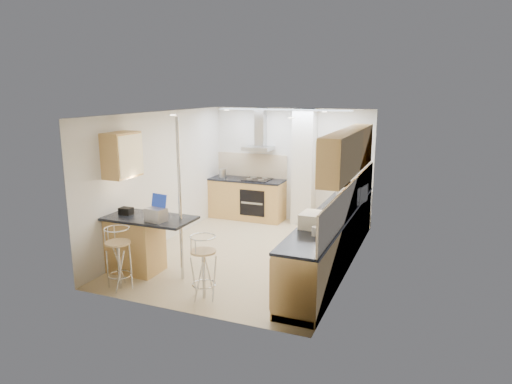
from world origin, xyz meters
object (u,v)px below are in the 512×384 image
at_px(bar_stool_end, 204,267).
at_px(bar_stool_near, 119,258).
at_px(microwave, 352,194).
at_px(laptop, 156,215).
at_px(bread_bin, 313,220).

bearing_deg(bar_stool_end, bar_stool_near, 139.62).
bearing_deg(microwave, laptop, 141.02).
bearing_deg(laptop, bar_stool_near, -115.37).
relative_size(bar_stool_near, bar_stool_end, 1.02).
distance_m(bar_stool_near, bread_bin, 2.90).
height_order(microwave, bread_bin, microwave).
bearing_deg(bread_bin, microwave, 83.96).
xyz_separation_m(laptop, bread_bin, (2.27, 0.65, -0.01)).
bearing_deg(bar_stool_end, laptop, 113.56).
bearing_deg(microwave, bar_stool_near, 142.92).
height_order(microwave, bar_stool_near, microwave).
distance_m(microwave, bread_bin, 1.72).
bearing_deg(bread_bin, bar_stool_near, -153.58).
distance_m(microwave, bar_stool_end, 3.16).
bearing_deg(laptop, microwave, 51.81).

